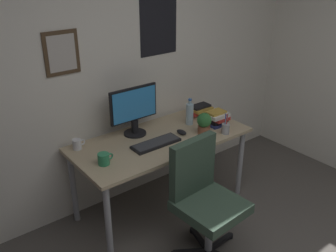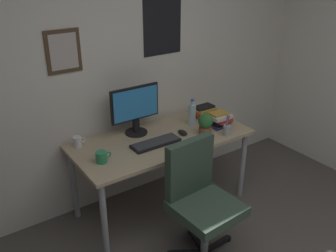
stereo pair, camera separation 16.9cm
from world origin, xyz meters
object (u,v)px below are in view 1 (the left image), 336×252
Objects in this scene: office_chair at (203,195)px; coffee_mug_near at (77,144)px; monitor at (134,109)px; pen_cup at (226,128)px; computer_mouse at (182,132)px; water_bottle at (190,114)px; book_stack_right at (217,118)px; potted_plant at (204,123)px; coffee_mug_far at (104,159)px; keyboard at (156,143)px; book_stack_left at (200,110)px.

coffee_mug_near is (-0.57, 0.91, 0.24)m from office_chair.
monitor is 0.83m from pen_cup.
computer_mouse is 0.44× the size of water_bottle.
book_stack_right is (1.25, -0.36, 0.02)m from coffee_mug_near.
coffee_mug_near is at bearing 155.01° from pen_cup.
coffee_mug_far is at bearing 175.59° from potted_plant.
keyboard is (0.03, -0.28, -0.23)m from monitor.
potted_plant is 0.98× the size of pen_cup.
office_chair is 1.10m from coffee_mug_near.
coffee_mug_far is (-1.00, -0.16, -0.06)m from water_bottle.
coffee_mug_near is 0.56× the size of potted_plant.
monitor is 0.63m from potted_plant.
coffee_mug_near is (-0.53, 0.05, -0.19)m from monitor.
book_stack_right is at bearing -16.08° from coffee_mug_near.
coffee_mug_near is at bearing 174.42° from monitor.
potted_plant is (1.02, -0.42, 0.06)m from coffee_mug_near.
water_bottle is 1.11× the size of book_stack_left.
coffee_mug_near is at bearing 122.04° from office_chair.
coffee_mug_far is 0.64× the size of pen_cup.
computer_mouse is at bearing 172.66° from book_stack_right.
keyboard is at bearing -163.74° from water_bottle.
pen_cup is (0.61, -0.21, 0.04)m from keyboard.
book_stack_left is (0.26, 0.34, -0.05)m from potted_plant.
monitor reaches higher than book_stack_right.
monitor is at bearing 156.83° from book_stack_right.
book_stack_right is (0.68, 0.55, 0.26)m from office_chair.
monitor is 1.82× the size of water_bottle.
monitor is 0.80m from book_stack_right.
pen_cup is at bearing 31.73° from office_chair.
water_bottle is at bearing 138.93° from book_stack_right.
monitor is 3.61× the size of coffee_mug_far.
water_bottle is 1.19× the size of book_stack_right.
pen_cup is at bearing -24.99° from coffee_mug_near.
pen_cup is (0.60, 0.37, 0.25)m from office_chair.
water_bottle is 2.30× the size of coffee_mug_near.
office_chair reaches higher than coffee_mug_near.
keyboard is at bearing 177.88° from book_stack_right.
computer_mouse is at bearing -148.63° from water_bottle.
pen_cup is at bearing -18.92° from keyboard.
keyboard is at bearing 1.50° from coffee_mug_far.
keyboard is at bearing -175.25° from computer_mouse.
monitor is at bearing 142.41° from pen_cup.
water_bottle is 0.26m from book_stack_left.
pen_cup is (1.11, -0.20, 0.01)m from coffee_mug_far.
computer_mouse is 0.40m from book_stack_right.
book_stack_left is (0.75, -0.03, -0.19)m from monitor.
monitor is 0.78m from book_stack_left.
keyboard is 1.70× the size of water_bottle.
pen_cup is (0.31, -0.23, 0.04)m from computer_mouse.
keyboard is 3.37× the size of coffee_mug_far.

